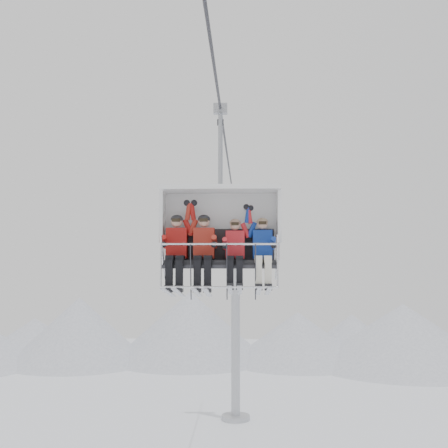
{
  "coord_description": "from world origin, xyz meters",
  "views": [
    {
      "loc": [
        0.49,
        -14.36,
        9.93
      ],
      "look_at": [
        0.0,
        0.0,
        10.94
      ],
      "focal_mm": 45.0,
      "sensor_mm": 36.0,
      "label": 1
    }
  ],
  "objects_px": {
    "skier_center_left": "(204,248)",
    "skier_center_right": "(235,250)",
    "chairlift_carrier": "(221,227)",
    "skier_far_left": "(176,248)",
    "skier_far_right": "(263,250)",
    "lift_tower_right": "(236,328)"
  },
  "relations": [
    {
      "from": "skier_center_left",
      "to": "skier_center_right",
      "type": "distance_m",
      "value": 0.67
    },
    {
      "from": "skier_far_left",
      "to": "skier_center_left",
      "type": "distance_m",
      "value": 0.58
    },
    {
      "from": "chairlift_carrier",
      "to": "skier_center_right",
      "type": "distance_m",
      "value": 0.68
    },
    {
      "from": "chairlift_carrier",
      "to": "skier_center_left",
      "type": "xyz_separation_m",
      "value": [
        -0.35,
        -0.3,
        -0.47
      ]
    },
    {
      "from": "lift_tower_right",
      "to": "skier_center_left",
      "type": "bearing_deg",
      "value": -90.81
    },
    {
      "from": "lift_tower_right",
      "to": "skier_center_left",
      "type": "height_order",
      "value": "lift_tower_right"
    },
    {
      "from": "skier_far_left",
      "to": "skier_center_left",
      "type": "bearing_deg",
      "value": 0.0
    },
    {
      "from": "chairlift_carrier",
      "to": "skier_center_left",
      "type": "distance_m",
      "value": 0.66
    },
    {
      "from": "chairlift_carrier",
      "to": "skier_far_right",
      "type": "bearing_deg",
      "value": -19.07
    },
    {
      "from": "skier_far_left",
      "to": "skier_center_left",
      "type": "relative_size",
      "value": 1.0
    },
    {
      "from": "skier_center_left",
      "to": "skier_far_right",
      "type": "distance_m",
      "value": 1.25
    },
    {
      "from": "chairlift_carrier",
      "to": "skier_far_right",
      "type": "xyz_separation_m",
      "value": [
        0.9,
        -0.31,
        -0.51
      ]
    },
    {
      "from": "skier_far_right",
      "to": "skier_center_right",
      "type": "bearing_deg",
      "value": -179.76
    },
    {
      "from": "lift_tower_right",
      "to": "skier_far_left",
      "type": "bearing_deg",
      "value": -92.18
    },
    {
      "from": "skier_far_left",
      "to": "skier_far_right",
      "type": "xyz_separation_m",
      "value": [
        1.83,
        -0.01,
        -0.03
      ]
    },
    {
      "from": "chairlift_carrier",
      "to": "skier_far_left",
      "type": "height_order",
      "value": "chairlift_carrier"
    },
    {
      "from": "chairlift_carrier",
      "to": "skier_far_left",
      "type": "bearing_deg",
      "value": -161.94
    },
    {
      "from": "skier_far_left",
      "to": "skier_center_left",
      "type": "xyz_separation_m",
      "value": [
        0.58,
        0.0,
        0.0
      ]
    },
    {
      "from": "chairlift_carrier",
      "to": "skier_center_right",
      "type": "xyz_separation_m",
      "value": [
        0.32,
        -0.31,
        -0.52
      ]
    },
    {
      "from": "lift_tower_right",
      "to": "skier_far_left",
      "type": "height_order",
      "value": "lift_tower_right"
    },
    {
      "from": "lift_tower_right",
      "to": "chairlift_carrier",
      "type": "bearing_deg",
      "value": -90.0
    },
    {
      "from": "chairlift_carrier",
      "to": "skier_center_right",
      "type": "height_order",
      "value": "chairlift_carrier"
    }
  ]
}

